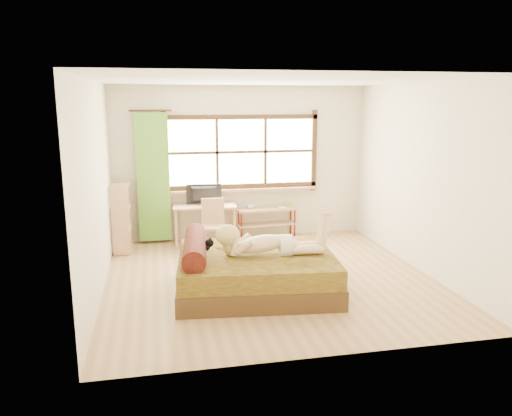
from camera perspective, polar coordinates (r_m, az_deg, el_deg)
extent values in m
plane|color=#9E754C|center=(7.09, 1.53, -8.00)|extent=(4.50, 4.50, 0.00)
plane|color=white|center=(6.65, 1.67, 14.38)|extent=(4.50, 4.50, 0.00)
plane|color=silver|center=(8.92, -1.69, 5.15)|extent=(4.50, 0.00, 4.50)
plane|color=silver|center=(4.62, 7.94, -1.69)|extent=(4.50, 0.00, 4.50)
plane|color=silver|center=(6.61, -17.78, 2.06)|extent=(0.00, 4.50, 4.50)
plane|color=silver|center=(7.57, 18.46, 3.25)|extent=(0.00, 4.50, 4.50)
cube|color=#FFEDBF|center=(8.89, -1.70, 6.43)|extent=(2.60, 0.01, 1.30)
cube|color=tan|center=(8.91, -1.59, 2.09)|extent=(2.80, 0.16, 0.04)
cube|color=#478023|center=(8.70, -11.67, 3.39)|extent=(0.55, 0.10, 2.20)
cube|color=#341F0F|center=(6.60, 0.03, -8.39)|extent=(2.17, 1.81, 0.25)
cube|color=#331B0B|center=(6.52, 0.03, -6.31)|extent=(2.13, 1.77, 0.25)
cylinder|color=black|center=(6.41, -7.01, -4.39)|extent=(0.42, 1.39, 0.28)
cube|color=tan|center=(8.65, -5.90, 0.22)|extent=(1.11, 0.55, 0.04)
cube|color=tan|center=(8.53, -9.11, -2.36)|extent=(0.05, 0.05, 0.65)
cube|color=tan|center=(8.57, -2.47, -2.13)|extent=(0.05, 0.05, 0.65)
cube|color=tan|center=(8.91, -9.10, -1.72)|extent=(0.05, 0.05, 0.65)
cube|color=tan|center=(8.95, -2.74, -1.51)|extent=(0.05, 0.05, 0.65)
imported|color=black|center=(8.66, -5.96, 1.53)|extent=(0.61, 0.11, 0.35)
cube|color=tan|center=(8.28, -4.85, -2.16)|extent=(0.40, 0.40, 0.04)
cube|color=tan|center=(8.40, -4.96, -0.32)|extent=(0.38, 0.06, 0.43)
cube|color=tan|center=(8.17, -5.89, -3.89)|extent=(0.04, 0.04, 0.38)
cube|color=tan|center=(8.19, -3.62, -3.80)|extent=(0.04, 0.04, 0.38)
cube|color=tan|center=(8.49, -6.00, -3.28)|extent=(0.04, 0.04, 0.38)
cube|color=tan|center=(8.51, -3.81, -3.20)|extent=(0.04, 0.04, 0.38)
cube|color=tan|center=(8.97, 1.25, -0.15)|extent=(1.10, 0.35, 0.04)
cube|color=tan|center=(9.03, 1.24, -1.83)|extent=(1.10, 0.35, 0.03)
cylinder|color=maroon|center=(8.80, -1.67, -2.10)|extent=(0.03, 0.03, 0.54)
cylinder|color=maroon|center=(9.08, 4.45, -1.67)|extent=(0.03, 0.03, 0.54)
cylinder|color=maroon|center=(9.00, -2.00, -1.77)|extent=(0.03, 0.03, 0.54)
cylinder|color=maroon|center=(9.28, 3.99, -1.36)|extent=(0.03, 0.03, 0.54)
cube|color=gold|center=(9.08, 3.71, 0.33)|extent=(0.10, 0.10, 0.07)
imported|color=gray|center=(8.90, -0.64, 0.15)|extent=(0.12, 0.12, 0.09)
imported|color=gray|center=(9.01, 2.49, 0.07)|extent=(0.17, 0.22, 0.02)
cube|color=tan|center=(8.55, -14.91, -4.52)|extent=(0.29, 0.47, 0.03)
cube|color=tan|center=(8.46, -15.04, -2.24)|extent=(0.29, 0.47, 0.03)
cube|color=tan|center=(8.38, -15.17, 0.08)|extent=(0.29, 0.47, 0.03)
cube|color=tan|center=(8.31, -15.30, 2.45)|extent=(0.29, 0.47, 0.03)
cube|color=tan|center=(8.19, -15.23, -1.45)|extent=(0.28, 0.03, 1.13)
cube|color=tan|center=(8.64, -14.99, -0.74)|extent=(0.28, 0.03, 1.13)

